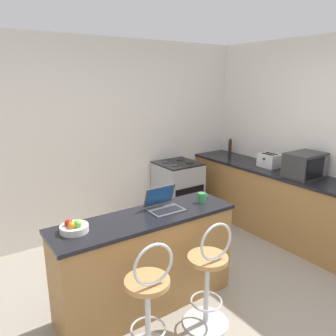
% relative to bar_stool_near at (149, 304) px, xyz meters
% --- Properties ---
extents(ground_plane, '(20.00, 20.00, 0.00)m').
position_rel_bar_stool_near_xyz_m(ground_plane, '(0.79, -0.09, -0.46)').
color(ground_plane, gray).
extents(wall_back, '(12.00, 0.06, 2.60)m').
position_rel_bar_stool_near_xyz_m(wall_back, '(0.79, 2.28, 0.84)').
color(wall_back, silver).
rests_on(wall_back, ground_plane).
extents(breakfast_bar, '(1.70, 0.50, 0.90)m').
position_rel_bar_stool_near_xyz_m(breakfast_bar, '(0.29, 0.53, -0.01)').
color(breakfast_bar, '#9E703D').
rests_on(breakfast_bar, ground_plane).
extents(counter_right, '(0.62, 2.88, 0.90)m').
position_rel_bar_stool_near_xyz_m(counter_right, '(2.54, 0.83, -0.01)').
color(counter_right, '#9E703D').
rests_on(counter_right, ground_plane).
extents(bar_stool_near, '(0.40, 0.40, 0.99)m').
position_rel_bar_stool_near_xyz_m(bar_stool_near, '(0.00, 0.00, 0.00)').
color(bar_stool_near, silver).
rests_on(bar_stool_near, ground_plane).
extents(bar_stool_far, '(0.40, 0.40, 0.99)m').
position_rel_bar_stool_near_xyz_m(bar_stool_far, '(0.58, 0.00, 0.00)').
color(bar_stool_far, silver).
rests_on(bar_stool_far, ground_plane).
extents(laptop, '(0.32, 0.26, 0.21)m').
position_rel_bar_stool_near_xyz_m(laptop, '(0.51, 0.58, 0.50)').
color(laptop, '#47474C').
rests_on(laptop, breakfast_bar).
extents(microwave, '(0.48, 0.34, 0.31)m').
position_rel_bar_stool_near_xyz_m(microwave, '(2.52, 0.47, 0.60)').
color(microwave, '#2D2D30').
rests_on(microwave, counter_right).
extents(toaster, '(0.23, 0.27, 0.19)m').
position_rel_bar_stool_near_xyz_m(toaster, '(2.57, 1.04, 0.54)').
color(toaster, silver).
rests_on(toaster, counter_right).
extents(stove_range, '(0.58, 0.60, 0.91)m').
position_rel_bar_stool_near_xyz_m(stove_range, '(1.66, 1.94, -0.01)').
color(stove_range, '#9EA3A8').
rests_on(stove_range, ground_plane).
extents(pepper_mill, '(0.05, 0.05, 0.25)m').
position_rel_bar_stool_near_xyz_m(pepper_mill, '(2.72, 1.95, 0.56)').
color(pepper_mill, '#331E14').
rests_on(pepper_mill, counter_right).
extents(mug_green, '(0.09, 0.07, 0.10)m').
position_rel_bar_stool_near_xyz_m(mug_green, '(0.92, 0.51, 0.49)').
color(mug_green, '#338447').
rests_on(mug_green, breakfast_bar).
extents(fruit_bowl, '(0.22, 0.22, 0.11)m').
position_rel_bar_stool_near_xyz_m(fruit_bowl, '(-0.33, 0.57, 0.48)').
color(fruit_bowl, silver).
rests_on(fruit_bowl, breakfast_bar).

